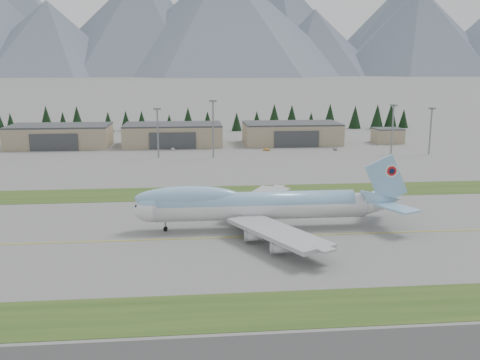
{
  "coord_description": "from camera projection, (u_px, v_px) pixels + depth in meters",
  "views": [
    {
      "loc": [
        -7.31,
        -117.6,
        38.77
      ],
      "look_at": [
        6.59,
        26.02,
        8.0
      ],
      "focal_mm": 40.0,
      "sensor_mm": 36.0,
      "label": 1
    }
  ],
  "objects": [
    {
      "name": "service_vehicle_b",
      "position": [
        267.0,
        151.0,
        250.46
      ],
      "size": [
        3.62,
        2.58,
        1.13
      ],
      "primitive_type": "imported",
      "rotation": [
        0.0,
        0.0,
        1.12
      ],
      "color": "#B57E2D",
      "rests_on": "ground"
    },
    {
      "name": "ground",
      "position": [
        222.0,
        238.0,
        123.25
      ],
      "size": [
        7000.0,
        7000.0,
        0.0
      ],
      "primitive_type": "plane",
      "color": "slate",
      "rests_on": "ground"
    },
    {
      "name": "grass_strip_near",
      "position": [
        238.0,
        311.0,
        86.26
      ],
      "size": [
        400.0,
        14.0,
        0.08
      ],
      "primitive_type": "cube",
      "color": "#2E4B1A",
      "rests_on": "ground"
    },
    {
      "name": "control_shed",
      "position": [
        388.0,
        135.0,
        275.48
      ],
      "size": [
        14.0,
        12.0,
        7.6
      ],
      "color": "gray",
      "rests_on": "ground"
    },
    {
      "name": "hangar_center",
      "position": [
        173.0,
        135.0,
        266.63
      ],
      "size": [
        48.0,
        26.6,
        10.8
      ],
      "color": "gray",
      "rests_on": "ground"
    },
    {
      "name": "hangar_right",
      "position": [
        292.0,
        133.0,
        272.29
      ],
      "size": [
        48.0,
        26.6,
        10.8
      ],
      "color": "gray",
      "rests_on": "ground"
    },
    {
      "name": "mountain_ridge_front",
      "position": [
        177.0,
        20.0,
        2226.07
      ],
      "size": [
        4172.9,
        1227.31,
        512.88
      ],
      "color": "#46525E",
      "rests_on": "ground"
    },
    {
      "name": "boeing_747_freighter",
      "position": [
        257.0,
        205.0,
        129.24
      ],
      "size": [
        67.18,
        58.62,
        17.88
      ],
      "rotation": [
        0.0,
        0.0,
        -0.0
      ],
      "color": "silver",
      "rests_on": "ground"
    },
    {
      "name": "grass_strip_far",
      "position": [
        213.0,
        193.0,
        167.06
      ],
      "size": [
        400.0,
        18.0,
        0.08
      ],
      "primitive_type": "cube",
      "color": "#2E4B1A",
      "rests_on": "ground"
    },
    {
      "name": "taxiway_line_main",
      "position": [
        222.0,
        238.0,
        123.25
      ],
      "size": [
        400.0,
        0.4,
        0.02
      ],
      "primitive_type": "cube",
      "color": "gold",
      "rests_on": "ground"
    },
    {
      "name": "conifer_belt",
      "position": [
        212.0,
        119.0,
        328.11
      ],
      "size": [
        269.6,
        15.1,
        16.12
      ],
      "color": "black",
      "rests_on": "ground"
    },
    {
      "name": "floodlight_masts",
      "position": [
        194.0,
        121.0,
        227.77
      ],
      "size": [
        205.82,
        7.68,
        24.73
      ],
      "color": "gray",
      "rests_on": "ground"
    },
    {
      "name": "service_vehicle_a",
      "position": [
        173.0,
        150.0,
        252.49
      ],
      "size": [
        2.44,
        3.48,
        1.1
      ],
      "primitive_type": "imported",
      "rotation": [
        0.0,
        0.0,
        0.39
      ],
      "color": "white",
      "rests_on": "ground"
    },
    {
      "name": "mountain_ridge_rear",
      "position": [
        232.0,
        24.0,
        2914.25
      ],
      "size": [
        4484.93,
        1055.41,
        527.7
      ],
      "color": "#46525E",
      "rests_on": "ground"
    },
    {
      "name": "hangar_left",
      "position": [
        60.0,
        136.0,
        261.45
      ],
      "size": [
        48.0,
        26.6,
        10.8
      ],
      "color": "gray",
      "rests_on": "ground"
    },
    {
      "name": "service_vehicle_c",
      "position": [
        335.0,
        150.0,
        252.2
      ],
      "size": [
        1.83,
        3.77,
        1.06
      ],
      "primitive_type": "imported",
      "rotation": [
        0.0,
        0.0,
        -0.1
      ],
      "color": "#A1A2A6",
      "rests_on": "ground"
    }
  ]
}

